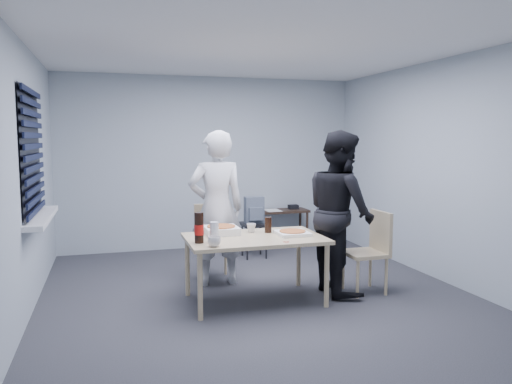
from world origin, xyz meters
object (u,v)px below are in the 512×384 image
object	(u,v)px
person_black	(340,212)
mug_b	(251,228)
backpack	(254,210)
soda_bottle	(199,228)
chair_right	(372,246)
dining_table	(255,242)
stool	(254,231)
side_table	(281,215)
person_white	(217,208)
chair_far	(213,236)
mug_a	(214,242)

from	to	relation	value
person_black	mug_b	world-z (taller)	person_black
backpack	soda_bottle	xyz separation A→B (m)	(-1.13, -1.95, 0.15)
chair_right	backpack	xyz separation A→B (m)	(-0.79, 1.87, 0.16)
dining_table	stool	size ratio (longest dim) A/B	2.83
backpack	side_table	bearing A→B (deg)	53.69
dining_table	person_white	size ratio (longest dim) A/B	0.79
person_white	person_black	xyz separation A→B (m)	(1.24, -0.63, 0.00)
chair_far	mug_a	size ratio (longest dim) A/B	7.24
person_black	soda_bottle	xyz separation A→B (m)	(-1.59, -0.21, -0.06)
backpack	mug_a	size ratio (longest dim) A/B	3.02
dining_table	mug_a	distance (m)	0.61
person_white	stool	bearing A→B (deg)	-124.66
backpack	mug_b	bearing A→B (deg)	-99.78
chair_far	mug_a	distance (m)	1.37
mug_b	chair_far	bearing A→B (deg)	109.54
mug_a	mug_b	xyz separation A→B (m)	(0.53, 0.59, -0.00)
dining_table	person_white	xyz separation A→B (m)	(-0.24, 0.71, 0.27)
soda_bottle	mug_b	bearing A→B (deg)	30.95
chair_far	mug_a	xyz separation A→B (m)	(-0.26, -1.33, 0.21)
chair_right	mug_a	size ratio (longest dim) A/B	7.24
chair_right	dining_table	bearing A→B (deg)	177.78
person_white	soda_bottle	xyz separation A→B (m)	(-0.35, -0.84, -0.06)
mug_a	mug_b	bearing A→B (deg)	48.01
person_white	person_black	bearing A→B (deg)	152.89
side_table	stool	xyz separation A→B (m)	(-0.63, -0.64, -0.10)
person_white	stool	distance (m)	1.46
stool	mug_b	world-z (taller)	mug_b
person_black	mug_a	xyz separation A→B (m)	(-1.49, -0.41, -0.16)
dining_table	person_white	bearing A→B (deg)	109.11
chair_far	person_black	xyz separation A→B (m)	(1.22, -0.91, 0.37)
stool	soda_bottle	bearing A→B (deg)	-119.87
chair_right	soda_bottle	bearing A→B (deg)	-177.52
side_table	stool	size ratio (longest dim) A/B	1.72
person_white	mug_a	distance (m)	1.09
mug_a	dining_table	bearing A→B (deg)	34.74
mug_a	soda_bottle	size ratio (longest dim) A/B	0.41
backpack	soda_bottle	bearing A→B (deg)	-112.28
person_white	side_table	distance (m)	2.28
mug_a	soda_bottle	distance (m)	0.25
backpack	mug_a	xyz separation A→B (m)	(-1.02, -2.16, 0.05)
stool	soda_bottle	distance (m)	2.31
dining_table	backpack	distance (m)	1.90
soda_bottle	person_black	bearing A→B (deg)	7.42
chair_right	mug_a	bearing A→B (deg)	-170.93
mug_a	stool	bearing A→B (deg)	64.76
dining_table	person_black	world-z (taller)	person_black
chair_far	person_white	size ratio (longest dim) A/B	0.50
dining_table	stool	distance (m)	1.92
person_white	mug_b	distance (m)	0.56
dining_table	mug_a	xyz separation A→B (m)	(-0.49, -0.34, 0.11)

